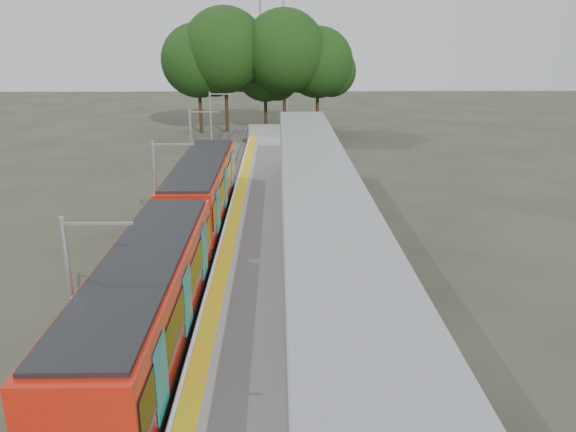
{
  "coord_description": "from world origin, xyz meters",
  "views": [
    {
      "loc": [
        -0.18,
        -8.08,
        10.3
      ],
      "look_at": [
        0.25,
        16.53,
        2.3
      ],
      "focal_mm": 35.0,
      "sensor_mm": 36.0,
      "label": 1
    }
  ],
  "objects_px": {
    "info_pillar_far": "(295,219)",
    "litter_bin": "(307,314)",
    "bench_mid": "(319,245)",
    "info_pillar_near": "(312,309)",
    "bench_far": "(323,179)",
    "train": "(181,229)"
  },
  "relations": [
    {
      "from": "bench_far",
      "to": "litter_bin",
      "type": "xyz_separation_m",
      "value": [
        -1.88,
        -17.83,
        -0.1
      ]
    },
    {
      "from": "info_pillar_near",
      "to": "bench_far",
      "type": "bearing_deg",
      "value": 77.53
    },
    {
      "from": "bench_mid",
      "to": "info_pillar_far",
      "type": "bearing_deg",
      "value": 112.78
    },
    {
      "from": "bench_mid",
      "to": "info_pillar_near",
      "type": "distance_m",
      "value": 6.63
    },
    {
      "from": "bench_mid",
      "to": "info_pillar_far",
      "type": "distance_m",
      "value": 2.62
    },
    {
      "from": "train",
      "to": "litter_bin",
      "type": "height_order",
      "value": "train"
    },
    {
      "from": "train",
      "to": "info_pillar_far",
      "type": "xyz_separation_m",
      "value": [
        5.11,
        1.9,
        -0.19
      ]
    },
    {
      "from": "info_pillar_far",
      "to": "litter_bin",
      "type": "bearing_deg",
      "value": -77.61
    },
    {
      "from": "info_pillar_near",
      "to": "info_pillar_far",
      "type": "distance_m",
      "value": 8.99
    },
    {
      "from": "bench_far",
      "to": "info_pillar_far",
      "type": "distance_m",
      "value": 9.28
    },
    {
      "from": "train",
      "to": "info_pillar_near",
      "type": "bearing_deg",
      "value": -52.74
    },
    {
      "from": "bench_mid",
      "to": "info_pillar_near",
      "type": "xyz_separation_m",
      "value": [
        -0.69,
        -6.58,
        0.29
      ]
    },
    {
      "from": "litter_bin",
      "to": "info_pillar_far",
      "type": "bearing_deg",
      "value": 90.79
    },
    {
      "from": "bench_mid",
      "to": "litter_bin",
      "type": "relative_size",
      "value": 1.4
    },
    {
      "from": "bench_mid",
      "to": "bench_far",
      "type": "distance_m",
      "value": 11.51
    },
    {
      "from": "train",
      "to": "bench_far",
      "type": "distance_m",
      "value": 13.07
    },
    {
      "from": "bench_mid",
      "to": "litter_bin",
      "type": "xyz_separation_m",
      "value": [
        -0.85,
        -6.37,
        -0.0
      ]
    },
    {
      "from": "info_pillar_near",
      "to": "info_pillar_far",
      "type": "xyz_separation_m",
      "value": [
        -0.28,
        8.98,
        0.09
      ]
    },
    {
      "from": "bench_mid",
      "to": "info_pillar_far",
      "type": "height_order",
      "value": "info_pillar_far"
    },
    {
      "from": "bench_far",
      "to": "info_pillar_far",
      "type": "relative_size",
      "value": 0.84
    },
    {
      "from": "info_pillar_far",
      "to": "info_pillar_near",
      "type": "bearing_deg",
      "value": -76.59
    },
    {
      "from": "info_pillar_far",
      "to": "bench_far",
      "type": "bearing_deg",
      "value": 89.17
    }
  ]
}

